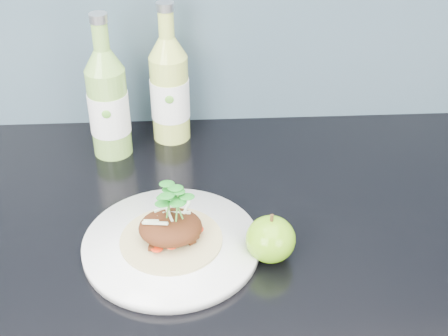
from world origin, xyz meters
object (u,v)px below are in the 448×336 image
(dinner_plate, at_px, (172,245))
(cider_bottle_right, at_px, (170,89))
(cider_bottle_left, at_px, (108,103))
(green_apple, at_px, (271,239))

(dinner_plate, xyz_separation_m, cider_bottle_right, (-0.00, 0.32, 0.09))
(dinner_plate, relative_size, cider_bottle_right, 1.26)
(cider_bottle_left, height_order, cider_bottle_right, same)
(dinner_plate, height_order, cider_bottle_right, cider_bottle_right)
(dinner_plate, bearing_deg, cider_bottle_right, 90.75)
(cider_bottle_right, bearing_deg, cider_bottle_left, -147.70)
(cider_bottle_left, xyz_separation_m, cider_bottle_right, (0.11, 0.05, 0.00))
(green_apple, xyz_separation_m, cider_bottle_left, (-0.25, 0.30, 0.07))
(dinner_plate, relative_size, green_apple, 4.26)
(green_apple, height_order, cider_bottle_left, cider_bottle_left)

